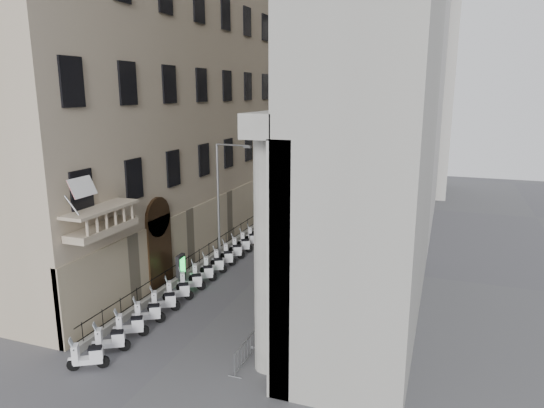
{
  "coord_description": "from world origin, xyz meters",
  "views": [
    {
      "loc": [
        10.77,
        -11.58,
        11.59
      ],
      "look_at": [
        0.39,
        17.07,
        4.5
      ],
      "focal_mm": 32.0,
      "sensor_mm": 36.0,
      "label": 1
    }
  ],
  "objects_px": {
    "security_tent": "(291,194)",
    "pedestrian_a": "(341,213)",
    "pedestrian_b": "(307,225)",
    "street_lamp": "(222,192)",
    "info_kiosk": "(181,268)",
    "scooter_0": "(89,369)"
  },
  "relations": [
    {
      "from": "security_tent",
      "to": "pedestrian_b",
      "type": "distance_m",
      "value": 4.0
    },
    {
      "from": "scooter_0",
      "to": "street_lamp",
      "type": "xyz_separation_m",
      "value": [
        -0.49,
        14.35,
        4.9
      ]
    },
    {
      "from": "info_kiosk",
      "to": "pedestrian_b",
      "type": "relative_size",
      "value": 1.09
    },
    {
      "from": "street_lamp",
      "to": "info_kiosk",
      "type": "distance_m",
      "value": 6.05
    },
    {
      "from": "info_kiosk",
      "to": "pedestrian_b",
      "type": "height_order",
      "value": "info_kiosk"
    },
    {
      "from": "security_tent",
      "to": "pedestrian_a",
      "type": "bearing_deg",
      "value": 24.84
    },
    {
      "from": "scooter_0",
      "to": "pedestrian_a",
      "type": "xyz_separation_m",
      "value": [
        5.15,
        26.97,
        0.97
      ]
    },
    {
      "from": "pedestrian_b",
      "to": "pedestrian_a",
      "type": "bearing_deg",
      "value": -86.09
    },
    {
      "from": "scooter_0",
      "to": "pedestrian_a",
      "type": "bearing_deg",
      "value": -41.41
    },
    {
      "from": "pedestrian_a",
      "to": "scooter_0",
      "type": "bearing_deg",
      "value": 62.75
    },
    {
      "from": "pedestrian_a",
      "to": "pedestrian_b",
      "type": "distance_m",
      "value": 4.93
    },
    {
      "from": "info_kiosk",
      "to": "pedestrian_a",
      "type": "bearing_deg",
      "value": 65.08
    },
    {
      "from": "scooter_0",
      "to": "security_tent",
      "type": "height_order",
      "value": "security_tent"
    },
    {
      "from": "scooter_0",
      "to": "security_tent",
      "type": "xyz_separation_m",
      "value": [
        1.06,
        25.08,
        2.81
      ]
    },
    {
      "from": "scooter_0",
      "to": "pedestrian_b",
      "type": "bearing_deg",
      "value": -38.93
    },
    {
      "from": "info_kiosk",
      "to": "scooter_0",
      "type": "bearing_deg",
      "value": -87.05
    },
    {
      "from": "security_tent",
      "to": "info_kiosk",
      "type": "distance_m",
      "value": 15.5
    },
    {
      "from": "street_lamp",
      "to": "scooter_0",
      "type": "bearing_deg",
      "value": -81.42
    },
    {
      "from": "street_lamp",
      "to": "pedestrian_a",
      "type": "bearing_deg",
      "value": 72.53
    },
    {
      "from": "security_tent",
      "to": "pedestrian_a",
      "type": "distance_m",
      "value": 4.87
    },
    {
      "from": "info_kiosk",
      "to": "pedestrian_b",
      "type": "xyz_separation_m",
      "value": [
        4.55,
        12.53,
        -0.09
      ]
    },
    {
      "from": "scooter_0",
      "to": "security_tent",
      "type": "distance_m",
      "value": 25.25
    }
  ]
}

